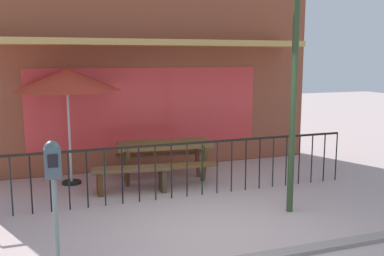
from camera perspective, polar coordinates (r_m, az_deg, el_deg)
ground at (r=6.16m, az=3.61°, el=-13.90°), size 40.00×40.00×0.00m
pub_storefront at (r=9.67m, az=-6.28°, el=12.01°), size 7.77×1.44×5.84m
patio_fence_front at (r=7.53m, az=-1.68°, el=-4.25°), size 6.55×0.04×0.97m
picnic_table_left at (r=8.53m, az=-3.65°, el=-3.00°), size 1.93×1.54×0.79m
patio_umbrella at (r=8.49m, az=-16.01°, el=6.01°), size 1.98×1.98×2.21m
patio_bench at (r=7.91m, az=-7.93°, el=-5.98°), size 1.43×0.53×0.48m
parking_meter_near at (r=5.08m, az=-17.68°, el=-5.43°), size 0.18×0.17×1.52m
street_lamp at (r=6.81m, az=13.38°, el=10.87°), size 0.28×0.28×4.06m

